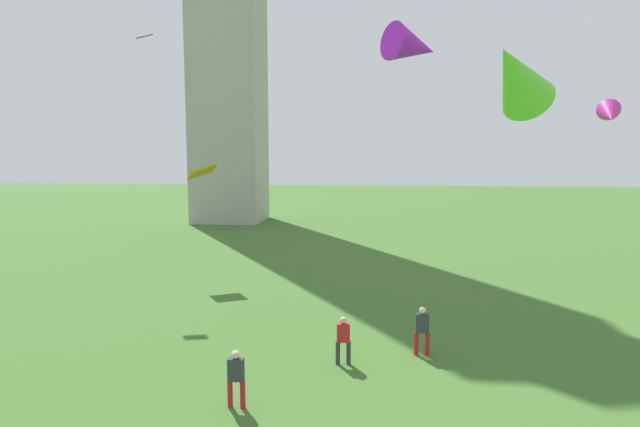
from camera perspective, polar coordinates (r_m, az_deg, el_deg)
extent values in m
cylinder|color=#2D3338|center=(17.72, 1.96, -14.99)|extent=(0.14, 0.14, 0.77)
cylinder|color=#2D3338|center=(17.74, 3.14, -14.97)|extent=(0.14, 0.14, 0.77)
cube|color=red|center=(17.49, 2.56, -12.87)|extent=(0.44, 0.29, 0.61)
sphere|color=#D8AD84|center=(17.35, 2.57, -11.57)|extent=(0.22, 0.22, 0.22)
cylinder|color=red|center=(18.76, 10.47, -13.78)|extent=(0.15, 0.15, 0.82)
cylinder|color=red|center=(18.78, 11.65, -13.77)|extent=(0.15, 0.15, 0.82)
cube|color=#2D3338|center=(18.53, 11.11, -11.65)|extent=(0.45, 0.27, 0.65)
sphere|color=beige|center=(18.40, 11.14, -10.34)|extent=(0.24, 0.24, 0.24)
cylinder|color=red|center=(15.13, -8.44, -18.95)|extent=(0.14, 0.14, 0.77)
cylinder|color=red|center=(15.22, -9.80, -18.81)|extent=(0.14, 0.14, 0.77)
cube|color=#2D3338|center=(14.89, -9.17, -16.47)|extent=(0.42, 0.25, 0.61)
sphere|color=beige|center=(14.74, -9.20, -14.97)|extent=(0.23, 0.23, 0.23)
cube|color=red|center=(30.70, -18.64, 17.86)|extent=(1.04, 0.90, 0.39)
cone|color=#CD2A95|center=(30.29, 29.12, 9.42)|extent=(1.65, 2.17, 1.67)
cube|color=#C38A0D|center=(29.60, -12.75, 4.48)|extent=(1.71, 1.84, 0.97)
cone|color=purple|center=(20.08, 10.16, 17.52)|extent=(2.50, 2.33, 1.59)
cone|color=#63D230|center=(14.30, 20.63, 13.92)|extent=(2.53, 2.71, 2.21)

